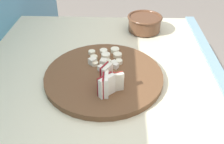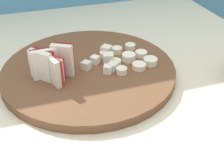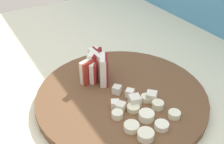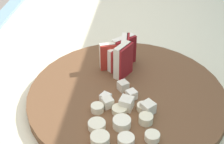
{
  "view_description": "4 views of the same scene",
  "coord_description": "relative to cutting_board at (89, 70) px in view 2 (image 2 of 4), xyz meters",
  "views": [
    {
      "loc": [
        -0.52,
        -0.07,
        1.41
      ],
      "look_at": [
        0.07,
        -0.04,
        0.98
      ],
      "focal_mm": 39.54,
      "sensor_mm": 36.0,
      "label": 1
    },
    {
      "loc": [
        -0.03,
        -0.53,
        1.28
      ],
      "look_at": [
        0.13,
        -0.06,
        0.96
      ],
      "focal_mm": 46.78,
      "sensor_mm": 36.0,
      "label": 2
    },
    {
      "loc": [
        0.48,
        -0.27,
        1.32
      ],
      "look_at": [
        0.06,
        -0.02,
        1.0
      ],
      "focal_mm": 44.2,
      "sensor_mm": 36.0,
      "label": 3
    },
    {
      "loc": [
        0.56,
        0.01,
        1.34
      ],
      "look_at": [
        0.06,
        -0.05,
        0.98
      ],
      "focal_mm": 52.71,
      "sensor_mm": 36.0,
      "label": 4
    }
  ],
  "objects": [
    {
      "name": "apple_wedge_fan",
      "position": [
        -0.08,
        -0.02,
        0.04
      ],
      "size": [
        0.09,
        0.07,
        0.07
      ],
      "color": "#B22D23",
      "rests_on": "cutting_board"
    },
    {
      "name": "banana_slice_rows",
      "position": [
        0.09,
        -0.0,
        0.02
      ],
      "size": [
        0.11,
        0.12,
        0.02
      ],
      "color": "#F4EAC6",
      "rests_on": "cutting_board"
    },
    {
      "name": "apple_dice_pile",
      "position": [
        0.03,
        0.0,
        0.02
      ],
      "size": [
        0.08,
        0.1,
        0.02
      ],
      "color": "white",
      "rests_on": "cutting_board"
    },
    {
      "name": "tile_backsplash",
      "position": [
        -0.09,
        0.44,
        -0.22
      ],
      "size": [
        2.4,
        0.04,
        1.46
      ],
      "primitive_type": "cube",
      "color": "#4C8EB2",
      "rests_on": "ground"
    },
    {
      "name": "cutting_board",
      "position": [
        0.0,
        0.0,
        0.0
      ],
      "size": [
        0.36,
        0.36,
        0.02
      ],
      "primitive_type": "cylinder",
      "color": "brown",
      "rests_on": "tiled_countertop"
    }
  ]
}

